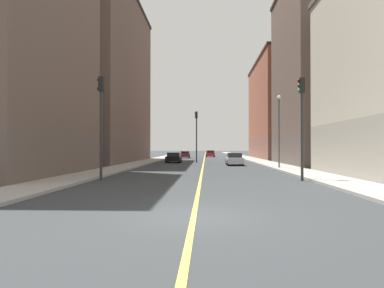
% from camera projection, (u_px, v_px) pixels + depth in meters
% --- Properties ---
extents(ground_plane, '(400.00, 400.00, 0.00)m').
position_uv_depth(ground_plane, '(194.00, 216.00, 9.95)').
color(ground_plane, '#323639').
rests_on(ground_plane, ground).
extents(sidewalk_left, '(2.76, 168.00, 0.15)m').
position_uv_depth(sidewalk_left, '(251.00, 159.00, 58.58)').
color(sidewalk_left, '#9E9B93').
rests_on(sidewalk_left, ground).
extents(sidewalk_right, '(2.76, 168.00, 0.15)m').
position_uv_depth(sidewalk_right, '(158.00, 159.00, 59.23)').
color(sidewalk_right, '#9E9B93').
rests_on(sidewalk_right, ground).
extents(lane_center_stripe, '(0.16, 154.00, 0.01)m').
position_uv_depth(lane_center_stripe, '(204.00, 159.00, 58.91)').
color(lane_center_stripe, '#E5D14C').
rests_on(lane_center_stripe, ground).
extents(building_left_mid, '(10.54, 14.91, 21.01)m').
position_uv_depth(building_left_mid, '(328.00, 73.00, 39.56)').
color(building_left_mid, brown).
rests_on(building_left_mid, ground).
extents(building_left_far, '(10.54, 23.02, 17.30)m').
position_uv_depth(building_left_far, '(286.00, 110.00, 60.89)').
color(building_left_far, brown).
rests_on(building_left_far, ground).
extents(building_right_midblock, '(10.54, 25.08, 22.75)m').
position_uv_depth(building_right_midblock, '(99.00, 79.00, 47.19)').
color(building_right_midblock, brown).
rests_on(building_right_midblock, ground).
extents(traffic_light_left_near, '(0.40, 0.32, 6.16)m').
position_uv_depth(traffic_light_left_near, '(302.00, 114.00, 20.62)').
color(traffic_light_left_near, '#2D2D2D').
rests_on(traffic_light_left_near, ground).
extents(traffic_light_right_near, '(0.40, 0.32, 6.32)m').
position_uv_depth(traffic_light_right_near, '(101.00, 114.00, 21.12)').
color(traffic_light_right_near, '#2D2D2D').
rests_on(traffic_light_right_near, ground).
extents(traffic_light_median_far, '(0.40, 0.32, 6.74)m').
position_uv_depth(traffic_light_median_far, '(196.00, 130.00, 45.49)').
color(traffic_light_median_far, '#2D2D2D').
rests_on(traffic_light_median_far, ground).
extents(street_lamp_left_near, '(0.36, 0.36, 6.66)m').
position_uv_depth(street_lamp_left_near, '(279.00, 123.00, 31.87)').
color(street_lamp_left_near, '#4C4C51').
rests_on(street_lamp_left_near, ground).
extents(car_silver, '(1.81, 4.27, 1.39)m').
position_uv_depth(car_silver, '(234.00, 159.00, 38.84)').
color(car_silver, silver).
rests_on(car_silver, ground).
extents(car_maroon, '(1.89, 4.41, 1.29)m').
position_uv_depth(car_maroon, '(185.00, 155.00, 65.84)').
color(car_maroon, maroon).
rests_on(car_maroon, ground).
extents(car_red, '(1.93, 4.30, 1.37)m').
position_uv_depth(car_red, '(210.00, 154.00, 74.18)').
color(car_red, red).
rests_on(car_red, ground).
extents(car_black, '(1.93, 4.16, 1.34)m').
position_uv_depth(car_black, '(174.00, 158.00, 45.93)').
color(car_black, black).
rests_on(car_black, ground).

